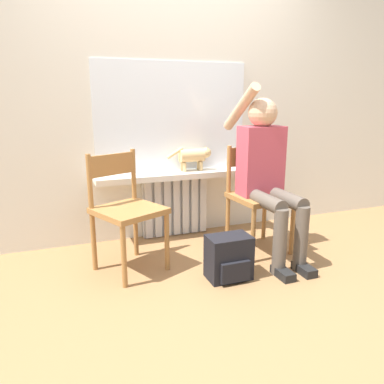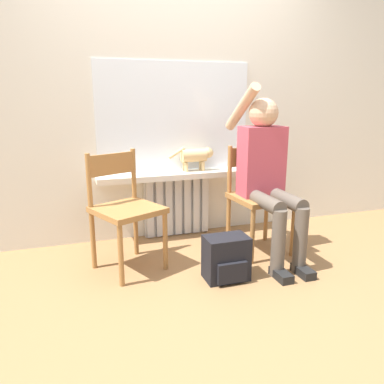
{
  "view_description": "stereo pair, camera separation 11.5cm",
  "coord_description": "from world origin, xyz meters",
  "px_view_note": "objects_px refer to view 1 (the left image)",
  "views": [
    {
      "loc": [
        -1.0,
        -1.99,
        1.23
      ],
      "look_at": [
        0.0,
        0.71,
        0.51
      ],
      "focal_mm": 35.0,
      "sensor_mm": 36.0,
      "label": 1
    },
    {
      "loc": [
        -0.9,
        -2.03,
        1.23
      ],
      "look_at": [
        0.0,
        0.71,
        0.51
      ],
      "focal_mm": 35.0,
      "sensor_mm": 36.0,
      "label": 2
    }
  ],
  "objects_px": {
    "chair_right": "(258,195)",
    "cat": "(194,156)",
    "person": "(267,169)",
    "chair_left": "(126,208)",
    "backpack": "(229,258)"
  },
  "relations": [
    {
      "from": "chair_right",
      "to": "cat",
      "type": "bearing_deg",
      "value": 120.03
    },
    {
      "from": "person",
      "to": "cat",
      "type": "xyz_separation_m",
      "value": [
        -0.37,
        0.63,
        0.03
      ]
    },
    {
      "from": "chair_right",
      "to": "cat",
      "type": "distance_m",
      "value": 0.69
    },
    {
      "from": "chair_left",
      "to": "cat",
      "type": "distance_m",
      "value": 0.93
    },
    {
      "from": "chair_right",
      "to": "person",
      "type": "height_order",
      "value": "person"
    },
    {
      "from": "chair_right",
      "to": "cat",
      "type": "height_order",
      "value": "chair_right"
    },
    {
      "from": "person",
      "to": "cat",
      "type": "distance_m",
      "value": 0.73
    },
    {
      "from": "cat",
      "to": "backpack",
      "type": "relative_size",
      "value": 1.34
    },
    {
      "from": "person",
      "to": "backpack",
      "type": "distance_m",
      "value": 0.78
    },
    {
      "from": "person",
      "to": "backpack",
      "type": "height_order",
      "value": "person"
    },
    {
      "from": "cat",
      "to": "backpack",
      "type": "xyz_separation_m",
      "value": [
        -0.09,
        -0.93,
        -0.58
      ]
    },
    {
      "from": "chair_left",
      "to": "chair_right",
      "type": "bearing_deg",
      "value": -24.45
    },
    {
      "from": "chair_left",
      "to": "cat",
      "type": "relative_size",
      "value": 2.06
    },
    {
      "from": "cat",
      "to": "chair_right",
      "type": "bearing_deg",
      "value": -55.05
    },
    {
      "from": "cat",
      "to": "backpack",
      "type": "bearing_deg",
      "value": -95.55
    }
  ]
}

